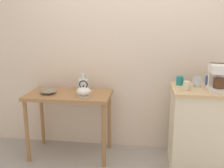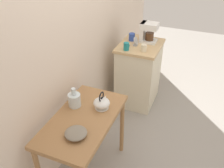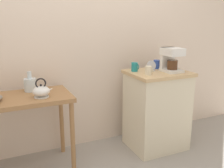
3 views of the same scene
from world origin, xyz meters
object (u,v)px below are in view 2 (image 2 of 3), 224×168
object	(u,v)px
mug_blue	(132,37)
table_clock	(136,42)
teakettle	(102,103)
mug_small_cream	(144,48)
mug_dark_teal	(126,46)
coffee_maker	(148,32)
glass_carafe_vase	(74,100)
bowl_stoneware	(76,133)

from	to	relation	value
mug_blue	table_clock	distance (m)	0.17
teakettle	mug_small_cream	size ratio (longest dim) A/B	2.08
mug_dark_teal	coffee_maker	bearing A→B (deg)	-25.60
mug_blue	table_clock	world-z (taller)	table_clock
mug_dark_teal	mug_small_cream	xyz separation A→B (m)	(0.04, -0.21, -0.00)
glass_carafe_vase	mug_blue	distance (m)	1.42
glass_carafe_vase	table_clock	xyz separation A→B (m)	(1.26, -0.20, 0.11)
mug_dark_teal	teakettle	bearing A→B (deg)	-173.26
bowl_stoneware	teakettle	size ratio (longest dim) A/B	0.97
glass_carafe_vase	table_clock	size ratio (longest dim) A/B	1.67
bowl_stoneware	mug_small_cream	size ratio (longest dim) A/B	2.02
teakettle	coffee_maker	bearing A→B (deg)	-1.93
teakettle	glass_carafe_vase	size ratio (longest dim) A/B	0.96
bowl_stoneware	table_clock	size ratio (longest dim) A/B	1.57
mug_dark_teal	mug_small_cream	distance (m)	0.22
mug_dark_teal	mug_blue	size ratio (longest dim) A/B	0.98
coffee_maker	mug_small_cream	world-z (taller)	coffee_maker
mug_small_cream	mug_blue	size ratio (longest dim) A/B	0.91
mug_dark_teal	glass_carafe_vase	bearing A→B (deg)	173.30
mug_small_cream	table_clock	bearing A→B (deg)	48.94
teakettle	coffee_maker	xyz separation A→B (m)	(1.38, -0.05, 0.21)
bowl_stoneware	glass_carafe_vase	xyz separation A→B (m)	(0.35, 0.21, 0.04)
mug_small_cream	mug_blue	distance (m)	0.37
glass_carafe_vase	mug_blue	size ratio (longest dim) A/B	1.97
bowl_stoneware	mug_blue	distance (m)	1.77
table_clock	bowl_stoneware	bearing A→B (deg)	-179.56
mug_blue	table_clock	bearing A→B (deg)	-145.17
teakettle	coffee_maker	size ratio (longest dim) A/B	0.72
table_clock	glass_carafe_vase	bearing A→B (deg)	171.22
bowl_stoneware	coffee_maker	world-z (taller)	coffee_maker
mug_small_cream	teakettle	bearing A→B (deg)	175.05
mug_small_cream	table_clock	distance (m)	0.20
teakettle	mug_blue	bearing A→B (deg)	6.56
bowl_stoneware	glass_carafe_vase	distance (m)	0.41
mug_dark_teal	table_clock	world-z (taller)	table_clock
bowl_stoneware	table_clock	world-z (taller)	table_clock
teakettle	table_clock	world-z (taller)	table_clock
bowl_stoneware	coffee_maker	xyz separation A→B (m)	(1.79, -0.09, 0.24)
table_clock	teakettle	bearing A→B (deg)	-177.40
coffee_maker	table_clock	xyz separation A→B (m)	(-0.18, 0.10, -0.09)
teakettle	mug_small_cream	world-z (taller)	mug_small_cream
coffee_maker	mug_blue	world-z (taller)	coffee_maker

